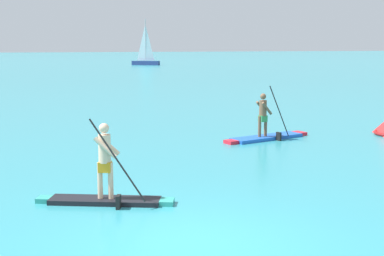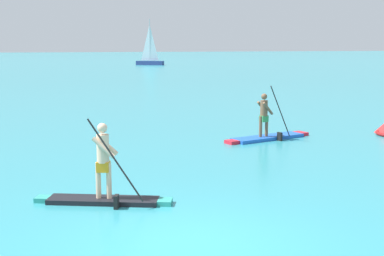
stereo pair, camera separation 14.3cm
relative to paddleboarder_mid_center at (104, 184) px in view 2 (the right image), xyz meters
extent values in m
plane|color=teal|center=(0.99, -2.90, -0.41)|extent=(440.00, 440.00, 0.00)
cube|color=black|center=(-0.02, 0.02, -0.36)|extent=(2.39, 1.37, 0.10)
cube|color=teal|center=(1.21, -0.46, -0.36)|extent=(0.41, 0.47, 0.10)
cube|color=teal|center=(-1.25, 0.50, -0.36)|extent=(0.39, 0.42, 0.10)
cylinder|color=beige|center=(0.10, -0.03, 0.08)|extent=(0.11, 0.11, 0.77)
cylinder|color=beige|center=(-0.11, 0.06, 0.08)|extent=(0.11, 0.11, 0.77)
cube|color=orange|center=(-0.01, 0.01, 0.38)|extent=(0.32, 0.30, 0.22)
cylinder|color=beige|center=(-0.01, 0.01, 0.76)|extent=(0.26, 0.26, 0.60)
sphere|color=beige|center=(-0.01, 0.01, 1.20)|extent=(0.21, 0.21, 0.21)
cylinder|color=beige|center=(0.10, 0.14, 0.81)|extent=(0.48, 0.27, 0.47)
cylinder|color=beige|center=(-0.01, -0.15, 0.81)|extent=(0.48, 0.27, 0.47)
cylinder|color=black|center=(0.18, -0.46, 0.60)|extent=(1.06, 0.47, 1.71)
cube|color=black|center=(0.18, -0.46, -0.29)|extent=(0.15, 0.22, 0.32)
cube|color=blue|center=(6.58, 6.05, -0.35)|extent=(2.92, 1.48, 0.12)
cube|color=red|center=(8.11, 6.49, -0.35)|extent=(0.48, 0.58, 0.12)
cube|color=red|center=(5.05, 5.60, -0.35)|extent=(0.46, 0.51, 0.12)
cylinder|color=brown|center=(6.51, 6.03, 0.07)|extent=(0.11, 0.11, 0.73)
cylinder|color=brown|center=(6.25, 5.95, 0.07)|extent=(0.11, 0.11, 0.73)
cube|color=#338C4C|center=(6.38, 5.99, 0.34)|extent=(0.31, 0.28, 0.22)
cylinder|color=brown|center=(6.38, 5.99, 0.71)|extent=(0.26, 0.26, 0.55)
sphere|color=brown|center=(6.38, 5.99, 1.12)|extent=(0.21, 0.21, 0.21)
cylinder|color=brown|center=(6.39, 6.15, 0.72)|extent=(0.46, 0.21, 0.49)
cylinder|color=brown|center=(6.47, 5.86, 0.72)|extent=(0.46, 0.21, 0.49)
cylinder|color=black|center=(6.85, 5.65, 0.62)|extent=(0.93, 0.31, 1.82)
cube|color=black|center=(6.85, 5.65, -0.27)|extent=(0.13, 0.21, 0.32)
cube|color=navy|center=(17.17, 73.59, -0.08)|extent=(4.31, 3.27, 0.66)
cylinder|color=#B2B2B7|center=(17.17, 73.59, 3.56)|extent=(0.12, 0.12, 6.62)
pyramid|color=white|center=(17.17, 73.59, 3.20)|extent=(1.85, 0.94, 5.71)
camera|label=1|loc=(-1.54, -11.01, 2.93)|focal=50.11mm
camera|label=2|loc=(-1.40, -11.05, 2.93)|focal=50.11mm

